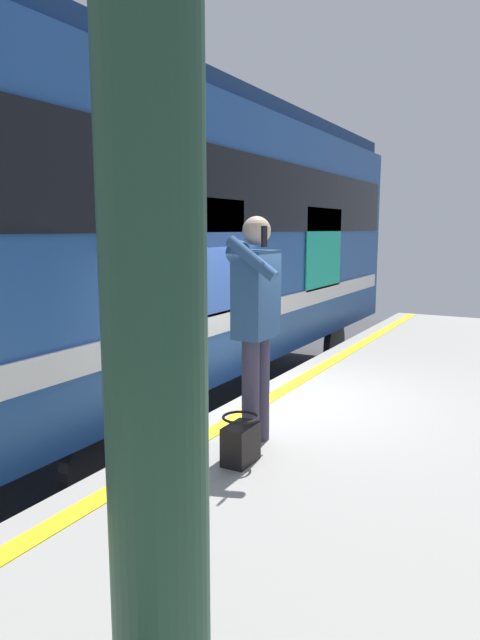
{
  "coord_description": "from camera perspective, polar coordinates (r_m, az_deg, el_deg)",
  "views": [
    {
      "loc": [
        4.94,
        2.74,
        2.69
      ],
      "look_at": [
        0.52,
        0.3,
        1.88
      ],
      "focal_mm": 31.96,
      "sensor_mm": 36.0,
      "label": 1
    }
  ],
  "objects": [
    {
      "name": "train_carriage",
      "position": [
        8.22,
        -5.33,
        8.78
      ],
      "size": [
        9.74,
        2.87,
        4.22
      ],
      "color": "#1E478C",
      "rests_on": "ground"
    },
    {
      "name": "track_rail_far",
      "position": [
        7.72,
        -17.58,
        -11.08
      ],
      "size": [
        17.77,
        0.08,
        0.16
      ],
      "primitive_type": "cube",
      "color": "slate",
      "rests_on": "ground"
    },
    {
      "name": "handbag",
      "position": [
        4.28,
        0.07,
        -12.09
      ],
      "size": [
        0.3,
        0.28,
        0.36
      ],
      "color": "black",
      "rests_on": "platform"
    },
    {
      "name": "safety_line",
      "position": [
        5.77,
        2.49,
        -8.11
      ],
      "size": [
        13.4,
        0.16,
        0.01
      ],
      "primitive_type": "cube",
      "color": "yellow",
      "rests_on": "platform"
    },
    {
      "name": "track_rail_near",
      "position": [
        6.81,
        -8.96,
        -13.52
      ],
      "size": [
        17.77,
        0.08,
        0.16
      ],
      "primitive_type": "cube",
      "color": "slate",
      "rests_on": "ground"
    },
    {
      "name": "passenger",
      "position": [
        4.45,
        1.56,
        0.8
      ],
      "size": [
        0.57,
        0.55,
        1.81
      ],
      "color": "#383347",
      "rests_on": "platform"
    },
    {
      "name": "station_column",
      "position": [
        1.85,
        -8.74,
        7.38
      ],
      "size": [
        0.35,
        0.35,
        3.31
      ],
      "primitive_type": "cylinder",
      "color": "#1E3F2D",
      "rests_on": "platform"
    },
    {
      "name": "ground_plane",
      "position": [
        6.25,
        -0.14,
        -16.35
      ],
      "size": [
        23.64,
        23.64,
        0.0
      ],
      "primitive_type": "plane",
      "color": "#3D3D3F"
    }
  ]
}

